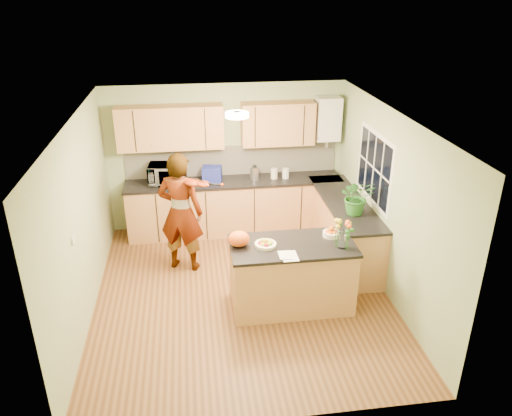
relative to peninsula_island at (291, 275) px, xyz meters
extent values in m
plane|color=#5A3519|center=(-0.62, 0.35, -0.46)|extent=(4.50, 4.50, 0.00)
cube|color=white|center=(-0.62, 0.35, 2.04)|extent=(4.00, 4.50, 0.02)
cube|color=#9BAF7D|center=(-0.62, 2.60, 0.79)|extent=(4.00, 0.02, 2.50)
cube|color=#9BAF7D|center=(-0.62, -1.90, 0.79)|extent=(4.00, 0.02, 2.50)
cube|color=#9BAF7D|center=(-2.62, 0.35, 0.79)|extent=(0.02, 4.50, 2.50)
cube|color=#9BAF7D|center=(1.38, 0.35, 0.79)|extent=(0.02, 4.50, 2.50)
cube|color=#B37A47|center=(-0.52, 2.30, -0.01)|extent=(3.60, 0.60, 0.90)
cube|color=black|center=(-0.52, 2.29, 0.46)|extent=(3.64, 0.62, 0.04)
cube|color=#B37A47|center=(1.08, 1.20, -0.01)|extent=(0.60, 2.20, 0.90)
cube|color=black|center=(1.07, 1.20, 0.46)|extent=(0.62, 2.24, 0.04)
cube|color=beige|center=(-0.52, 2.58, 0.74)|extent=(3.60, 0.02, 0.52)
cube|color=#B37A47|center=(-1.52, 2.43, 1.39)|extent=(1.70, 0.34, 0.70)
cube|color=#B37A47|center=(0.23, 2.43, 1.39)|extent=(1.20, 0.34, 0.70)
cube|color=white|center=(1.08, 2.44, 1.44)|extent=(0.40, 0.30, 0.72)
cylinder|color=silver|center=(1.08, 2.44, 1.04)|extent=(0.06, 0.06, 0.20)
cube|color=white|center=(1.37, 0.95, 1.09)|extent=(0.01, 1.30, 1.05)
cube|color=black|center=(1.37, 0.95, 1.09)|extent=(0.01, 1.18, 0.92)
cube|color=white|center=(-2.61, -0.25, 0.84)|extent=(0.02, 0.09, 0.09)
cylinder|color=#FFEABF|center=(-0.62, 0.65, 2.00)|extent=(0.30, 0.30, 0.06)
cylinder|color=white|center=(-0.62, 0.65, 2.03)|extent=(0.10, 0.10, 0.02)
cube|color=#B37A47|center=(0.00, 0.00, -0.02)|extent=(1.57, 0.78, 0.88)
cube|color=black|center=(0.00, 0.00, 0.44)|extent=(1.61, 0.82, 0.04)
cylinder|color=#F6E5C5|center=(-0.35, 0.00, 0.48)|extent=(0.27, 0.27, 0.04)
cylinder|color=#F6E5C5|center=(0.55, 0.15, 0.49)|extent=(0.22, 0.22, 0.07)
cylinder|color=silver|center=(0.60, -0.18, 0.57)|extent=(0.11, 0.11, 0.22)
ellipsoid|color=#FD5B14|center=(-0.68, 0.05, 0.56)|extent=(0.33, 0.31, 0.20)
cube|color=white|center=(-0.10, -0.30, 0.46)|extent=(0.19, 0.26, 0.01)
imported|color=tan|center=(-1.42, 1.18, 0.45)|extent=(0.77, 0.63, 1.82)
imported|color=white|center=(-1.62, 2.30, 0.64)|extent=(0.63, 0.46, 0.33)
cube|color=navy|center=(-0.89, 2.33, 0.60)|extent=(0.35, 0.28, 0.25)
cylinder|color=silver|center=(-0.18, 2.31, 0.59)|extent=(0.16, 0.16, 0.21)
sphere|color=black|center=(-0.18, 2.31, 0.73)|extent=(0.08, 0.08, 0.08)
cylinder|color=#F6E5C5|center=(0.15, 2.29, 0.57)|extent=(0.14, 0.14, 0.17)
cylinder|color=white|center=(0.35, 2.28, 0.56)|extent=(0.15, 0.15, 0.17)
imported|color=#286822|center=(1.08, 0.74, 0.74)|extent=(0.52, 0.46, 0.53)
camera|label=1|loc=(-1.23, -5.49, 3.52)|focal=35.00mm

